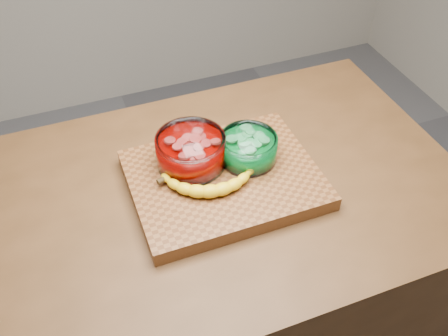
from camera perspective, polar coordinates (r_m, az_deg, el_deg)
name	(u,v)px	position (r m, az deg, el deg)	size (l,w,h in m)	color
counter	(224,286)	(1.59, 0.00, -13.34)	(1.20, 0.80, 0.90)	#4C2F17
cutting_board	(224,180)	(1.22, 0.00, -1.35)	(0.45, 0.35, 0.04)	brown
bowl_red	(191,151)	(1.21, -3.80, 1.91)	(0.17, 0.17, 0.08)	white
bowl_green	(248,148)	(1.23, 2.79, 2.26)	(0.14, 0.14, 0.07)	white
banana	(210,179)	(1.17, -1.59, -1.28)	(0.25, 0.14, 0.04)	yellow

